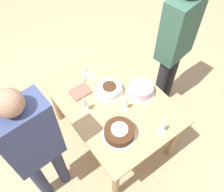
{
  "coord_description": "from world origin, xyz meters",
  "views": [
    {
      "loc": [
        1.13,
        -0.84,
        2.71
      ],
      "look_at": [
        0.0,
        0.0,
        0.78
      ],
      "focal_mm": 40.0,
      "sensor_mm": 36.0,
      "label": 1
    }
  ],
  "objects_px": {
    "cake_front_chocolate": "(119,132)",
    "person_cutting": "(33,145)",
    "person_watching": "(176,40)",
    "wine_glass_extra": "(84,101)",
    "cake_center_white": "(109,89)",
    "wine_glass_near": "(125,100)",
    "wine_glass_far": "(164,124)",
    "cake_back_decorated": "(141,90)"
  },
  "relations": [
    {
      "from": "person_watching",
      "to": "wine_glass_far",
      "type": "bearing_deg",
      "value": 30.72
    },
    {
      "from": "cake_center_white",
      "to": "wine_glass_near",
      "type": "relative_size",
      "value": 1.33
    },
    {
      "from": "wine_glass_extra",
      "to": "person_cutting",
      "type": "bearing_deg",
      "value": -73.18
    },
    {
      "from": "person_watching",
      "to": "wine_glass_extra",
      "type": "bearing_deg",
      "value": -9.18
    },
    {
      "from": "cake_back_decorated",
      "to": "person_cutting",
      "type": "relative_size",
      "value": 0.16
    },
    {
      "from": "cake_back_decorated",
      "to": "person_watching",
      "type": "relative_size",
      "value": 0.16
    },
    {
      "from": "person_watching",
      "to": "cake_back_decorated",
      "type": "bearing_deg",
      "value": 5.95
    },
    {
      "from": "cake_front_chocolate",
      "to": "wine_glass_extra",
      "type": "distance_m",
      "value": 0.42
    },
    {
      "from": "cake_center_white",
      "to": "wine_glass_near",
      "type": "bearing_deg",
      "value": -0.88
    },
    {
      "from": "wine_glass_far",
      "to": "wine_glass_extra",
      "type": "height_order",
      "value": "wine_glass_extra"
    },
    {
      "from": "wine_glass_near",
      "to": "wine_glass_extra",
      "type": "xyz_separation_m",
      "value": [
        -0.21,
        -0.3,
        0.01
      ]
    },
    {
      "from": "cake_front_chocolate",
      "to": "cake_back_decorated",
      "type": "xyz_separation_m",
      "value": [
        -0.24,
        0.45,
        0.01
      ]
    },
    {
      "from": "cake_center_white",
      "to": "cake_front_chocolate",
      "type": "relative_size",
      "value": 0.91
    },
    {
      "from": "person_watching",
      "to": "wine_glass_near",
      "type": "bearing_deg",
      "value": 5.12
    },
    {
      "from": "cake_center_white",
      "to": "cake_back_decorated",
      "type": "xyz_separation_m",
      "value": [
        0.2,
        0.24,
        0.01
      ]
    },
    {
      "from": "cake_front_chocolate",
      "to": "wine_glass_far",
      "type": "distance_m",
      "value": 0.39
    },
    {
      "from": "person_cutting",
      "to": "cake_back_decorated",
      "type": "bearing_deg",
      "value": -2.84
    },
    {
      "from": "wine_glass_near",
      "to": "wine_glass_far",
      "type": "bearing_deg",
      "value": 16.83
    },
    {
      "from": "wine_glass_extra",
      "to": "cake_front_chocolate",
      "type": "bearing_deg",
      "value": 14.49
    },
    {
      "from": "wine_glass_near",
      "to": "wine_glass_extra",
      "type": "bearing_deg",
      "value": -124.45
    },
    {
      "from": "cake_front_chocolate",
      "to": "person_watching",
      "type": "xyz_separation_m",
      "value": [
        -0.39,
        1.03,
        0.23
      ]
    },
    {
      "from": "wine_glass_near",
      "to": "wine_glass_far",
      "type": "xyz_separation_m",
      "value": [
        0.38,
        0.12,
        -0.01
      ]
    },
    {
      "from": "cake_back_decorated",
      "to": "wine_glass_near",
      "type": "height_order",
      "value": "wine_glass_near"
    },
    {
      "from": "wine_glass_far",
      "to": "wine_glass_extra",
      "type": "xyz_separation_m",
      "value": [
        -0.59,
        -0.42,
        0.02
      ]
    },
    {
      "from": "cake_back_decorated",
      "to": "wine_glass_far",
      "type": "height_order",
      "value": "wine_glass_far"
    },
    {
      "from": "cake_front_chocolate",
      "to": "person_watching",
      "type": "distance_m",
      "value": 1.12
    },
    {
      "from": "wine_glass_far",
      "to": "wine_glass_extra",
      "type": "relative_size",
      "value": 0.92
    },
    {
      "from": "person_cutting",
      "to": "person_watching",
      "type": "relative_size",
      "value": 0.97
    },
    {
      "from": "cake_center_white",
      "to": "wine_glass_extra",
      "type": "xyz_separation_m",
      "value": [
        0.04,
        -0.31,
        0.11
      ]
    },
    {
      "from": "cake_center_white",
      "to": "cake_front_chocolate",
      "type": "distance_m",
      "value": 0.48
    },
    {
      "from": "cake_front_chocolate",
      "to": "person_cutting",
      "type": "height_order",
      "value": "person_cutting"
    },
    {
      "from": "cake_front_chocolate",
      "to": "cake_back_decorated",
      "type": "relative_size",
      "value": 1.16
    },
    {
      "from": "wine_glass_far",
      "to": "person_cutting",
      "type": "bearing_deg",
      "value": -113.55
    },
    {
      "from": "cake_front_chocolate",
      "to": "wine_glass_near",
      "type": "relative_size",
      "value": 1.47
    },
    {
      "from": "wine_glass_near",
      "to": "cake_center_white",
      "type": "bearing_deg",
      "value": 179.12
    },
    {
      "from": "cake_front_chocolate",
      "to": "wine_glass_extra",
      "type": "relative_size",
      "value": 1.33
    },
    {
      "from": "cake_front_chocolate",
      "to": "wine_glass_extra",
      "type": "height_order",
      "value": "wine_glass_extra"
    },
    {
      "from": "cake_center_white",
      "to": "cake_back_decorated",
      "type": "relative_size",
      "value": 1.05
    },
    {
      "from": "wine_glass_near",
      "to": "person_cutting",
      "type": "distance_m",
      "value": 0.86
    },
    {
      "from": "wine_glass_near",
      "to": "person_cutting",
      "type": "xyz_separation_m",
      "value": [
        -0.04,
        -0.86,
        0.1
      ]
    },
    {
      "from": "cake_back_decorated",
      "to": "cake_center_white",
      "type": "bearing_deg",
      "value": -128.84
    },
    {
      "from": "cake_back_decorated",
      "to": "wine_glass_extra",
      "type": "height_order",
      "value": "wine_glass_extra"
    }
  ]
}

